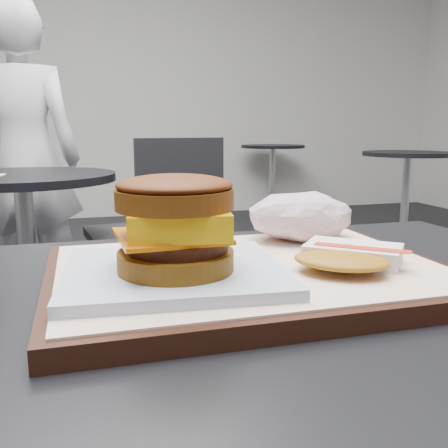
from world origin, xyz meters
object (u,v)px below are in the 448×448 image
neighbor_table (26,225)px  breakfast_sandwich (175,236)px  crumpled_wrapper (301,216)px  neighbor_chair (154,223)px  serving_tray (249,274)px  hash_brown (348,257)px  patron (25,159)px

neighbor_table → breakfast_sandwich: bearing=-79.9°
breakfast_sandwich → crumpled_wrapper: bearing=34.8°
crumpled_wrapper → neighbor_chair: (0.05, 1.62, -0.31)m
serving_tray → breakfast_sandwich: breakfast_sandwich is taller
hash_brown → neighbor_chair: 1.77m
serving_tray → hash_brown: bearing=-22.0°
neighbor_table → hash_brown: bearing=-74.4°
neighbor_table → patron: (-0.05, 0.69, 0.22)m
crumpled_wrapper → neighbor_chair: neighbor_chair is taller
breakfast_sandwich → patron: patron is taller
serving_tray → patron: (-0.42, 2.28, -0.01)m
hash_brown → neighbor_table: 1.71m
neighbor_chair → patron: bearing=134.8°
serving_tray → breakfast_sandwich: (-0.08, -0.03, 0.05)m
serving_tray → neighbor_table: (-0.37, 1.59, -0.23)m
neighbor_chair → patron: (-0.57, 0.57, 0.26)m
crumpled_wrapper → neighbor_chair: size_ratio=0.14×
serving_tray → crumpled_wrapper: (0.10, 0.09, 0.04)m
breakfast_sandwich → hash_brown: (0.16, -0.01, -0.03)m
neighbor_table → crumpled_wrapper: bearing=-72.9°
hash_brown → crumpled_wrapper: 0.13m
serving_tray → patron: size_ratio=0.25×
breakfast_sandwich → neighbor_chair: (0.22, 1.74, -0.32)m
serving_tray → breakfast_sandwich: size_ratio=1.86×
patron → neighbor_chair: bearing=143.9°
hash_brown → crumpled_wrapper: crumpled_wrapper is taller
serving_tray → breakfast_sandwich: bearing=-159.0°
crumpled_wrapper → patron: size_ratio=0.08×
hash_brown → patron: size_ratio=0.09×
patron → crumpled_wrapper: bearing=112.4°
neighbor_table → neighbor_chair: neighbor_chair is taller
neighbor_chair → hash_brown: bearing=-91.9°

